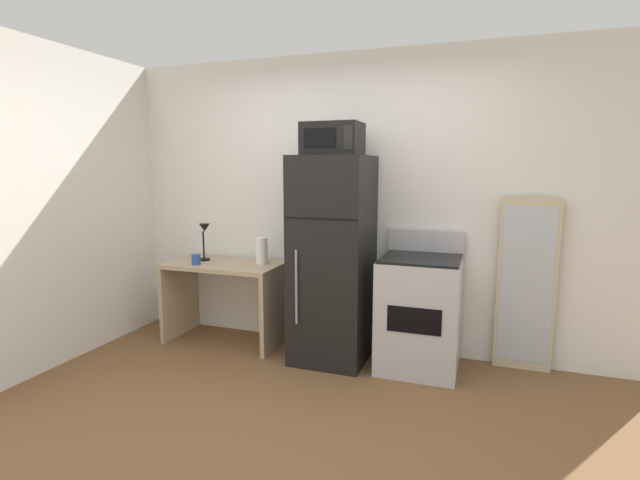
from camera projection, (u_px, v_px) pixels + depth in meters
name	position (u px, v px, depth m)	size (l,w,h in m)	color
ground_plane	(276.00, 440.00, 2.84)	(12.00, 12.00, 0.00)	brown
wall_back_white	(354.00, 204.00, 4.22)	(5.00, 0.10, 2.60)	white
desk	(225.00, 287.00, 4.38)	(1.06, 0.57, 0.75)	tan
desk_lamp	(204.00, 236.00, 4.40)	(0.14, 0.12, 0.35)	black
paper_towel_roll	(262.00, 251.00, 4.29)	(0.11, 0.11, 0.24)	white
coffee_mug	(196.00, 259.00, 4.26)	(0.08, 0.08, 0.10)	#264C99
refrigerator	(333.00, 260.00, 3.94)	(0.60, 0.67, 1.72)	black
microwave	(333.00, 139.00, 3.77)	(0.46, 0.35, 0.26)	black
oven_range	(419.00, 312.00, 3.79)	(0.63, 0.61, 1.10)	#B7B7BC
leaning_mirror	(526.00, 285.00, 3.73)	(0.44, 0.03, 1.40)	#C6B793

